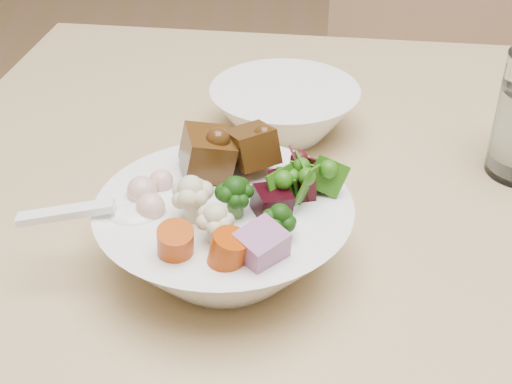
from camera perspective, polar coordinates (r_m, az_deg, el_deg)
The scene contains 4 objects.
chair_far at distance 1.36m, azimuth 13.85°, elevation 7.38°, with size 0.52×0.52×0.92m.
food_bowl at distance 0.60m, azimuth -2.37°, elevation -3.03°, with size 0.21×0.21×0.12m.
soup_spoon at distance 0.58m, azimuth -11.15°, elevation -1.86°, with size 0.11×0.03×0.02m.
side_bowl at distance 0.80m, azimuth 2.28°, elevation 6.48°, with size 0.17×0.17×0.06m, color white, non-canonical shape.
Camera 1 is at (-0.25, -0.45, 1.10)m, focal length 50.00 mm.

